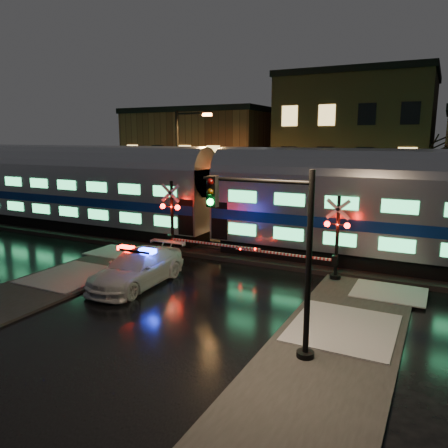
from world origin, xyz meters
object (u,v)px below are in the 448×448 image
(crossing_signal_left, at_px, (177,227))
(traffic_light, at_px, (279,259))
(police_car, at_px, (137,268))
(crossing_signal_right, at_px, (329,246))
(streetlight, at_px, (181,163))

(crossing_signal_left, relative_size, traffic_light, 1.06)
(crossing_signal_left, bearing_deg, police_car, -79.70)
(crossing_signal_right, bearing_deg, police_car, -148.78)
(police_car, bearing_deg, streetlight, 111.36)
(crossing_signal_left, relative_size, streetlight, 0.72)
(crossing_signal_right, xyz_separation_m, crossing_signal_left, (-8.46, 0.01, 0.12))
(police_car, relative_size, traffic_light, 0.96)
(police_car, relative_size, crossing_signal_left, 0.91)
(police_car, relative_size, crossing_signal_right, 0.97)
(traffic_light, height_order, streetlight, streetlight)
(streetlight, bearing_deg, crossing_signal_left, -59.79)
(crossing_signal_right, bearing_deg, streetlight, 151.55)
(traffic_light, bearing_deg, crossing_signal_right, 93.38)
(crossing_signal_right, xyz_separation_m, streetlight, (-12.35, 6.69, 3.24))
(crossing_signal_left, bearing_deg, traffic_light, -42.01)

